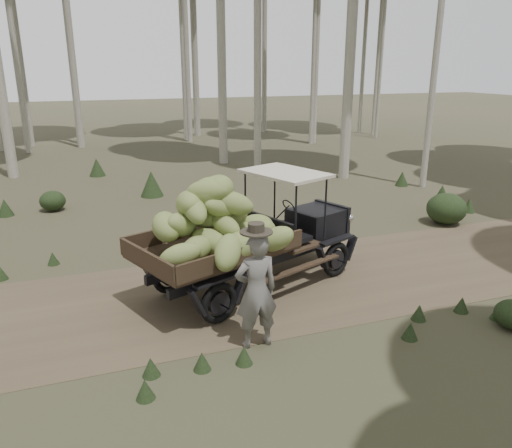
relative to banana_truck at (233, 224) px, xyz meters
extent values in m
plane|color=#473D2B|center=(-0.54, 0.04, -1.45)|extent=(120.00, 120.00, 0.00)
cube|color=brown|center=(-0.54, 0.04, -1.45)|extent=(70.00, 4.00, 0.01)
cube|color=black|center=(2.21, 0.91, -0.44)|extent=(1.29, 1.26, 0.56)
cube|color=black|center=(2.73, 1.11, -0.44)|extent=(0.46, 0.98, 0.63)
cube|color=black|center=(0.90, 0.40, -0.34)|extent=(0.59, 1.35, 0.56)
cube|color=#38281C|center=(-0.42, -0.11, -0.44)|extent=(3.29, 2.71, 0.08)
cube|color=#38281C|center=(-0.75, 0.74, -0.26)|extent=(2.66, 1.08, 0.32)
cube|color=#38281C|center=(-0.09, -0.95, -0.26)|extent=(2.66, 1.08, 0.32)
cube|color=#38281C|center=(-1.74, -0.62, -0.26)|extent=(0.71, 1.72, 0.32)
cube|color=beige|center=(1.30, 0.56, 0.79)|extent=(1.70, 2.02, 0.06)
cube|color=black|center=(0.43, 0.63, -0.83)|extent=(4.37, 1.77, 0.18)
cube|color=black|center=(0.70, -0.08, -0.83)|extent=(4.37, 1.77, 0.18)
torus|color=black|center=(1.73, 1.59, -1.07)|extent=(0.77, 0.41, 0.77)
torus|color=black|center=(2.32, 0.09, -1.07)|extent=(0.77, 0.41, 0.77)
torus|color=black|center=(-1.18, 0.46, -1.07)|extent=(0.77, 0.41, 0.77)
torus|color=black|center=(-0.60, -1.04, -1.07)|extent=(0.77, 0.41, 0.77)
sphere|color=beige|center=(2.64, 1.57, -0.39)|extent=(0.18, 0.18, 0.18)
sphere|color=beige|center=(2.97, 0.72, -0.39)|extent=(0.18, 0.18, 0.18)
ellipsoid|color=olive|center=(0.53, 0.13, -0.24)|extent=(1.00, 0.85, 0.66)
ellipsoid|color=olive|center=(-0.77, 0.08, 0.19)|extent=(0.82, 0.71, 0.51)
ellipsoid|color=olive|center=(-0.82, -0.02, 0.49)|extent=(0.60, 0.94, 0.64)
ellipsoid|color=olive|center=(-0.35, -0.16, 0.68)|extent=(0.85, 0.60, 0.64)
ellipsoid|color=olive|center=(-0.15, -0.76, -0.18)|extent=(1.00, 0.58, 0.81)
ellipsoid|color=olive|center=(-1.28, -0.05, 0.11)|extent=(0.55, 0.86, 0.65)
ellipsoid|color=olive|center=(-0.45, 0.13, 0.45)|extent=(0.97, 0.68, 0.67)
ellipsoid|color=olive|center=(-0.49, -0.14, 0.70)|extent=(0.85, 0.70, 0.63)
ellipsoid|color=olive|center=(-1.18, -0.70, -0.23)|extent=(0.88, 0.50, 0.59)
ellipsoid|color=olive|center=(-0.44, 0.28, 0.20)|extent=(0.81, 0.67, 0.41)
ellipsoid|color=olive|center=(-0.78, -0.24, 0.44)|extent=(0.45, 0.85, 0.65)
ellipsoid|color=olive|center=(-0.43, -0.10, 0.77)|extent=(0.93, 0.67, 0.61)
ellipsoid|color=olive|center=(0.54, 0.18, -0.15)|extent=(0.78, 0.61, 0.49)
ellipsoid|color=olive|center=(0.01, 0.11, 0.16)|extent=(0.88, 0.67, 0.66)
ellipsoid|color=olive|center=(-0.69, -0.06, 0.43)|extent=(0.90, 0.84, 0.66)
ellipsoid|color=olive|center=(-0.52, -0.17, 0.73)|extent=(0.91, 0.74, 0.49)
ellipsoid|color=olive|center=(-0.53, -0.36, -0.17)|extent=(0.96, 0.91, 0.68)
ellipsoid|color=olive|center=(-0.42, -0.04, 0.19)|extent=(0.89, 0.66, 0.48)
ellipsoid|color=olive|center=(-0.29, -0.21, 0.43)|extent=(0.93, 0.73, 0.61)
ellipsoid|color=olive|center=(-0.27, -0.14, 0.76)|extent=(0.76, 0.79, 0.50)
ellipsoid|color=olive|center=(-0.85, -0.52, -0.21)|extent=(0.85, 0.77, 0.57)
ellipsoid|color=olive|center=(-1.00, -0.09, 0.12)|extent=(0.95, 0.99, 0.74)
ellipsoid|color=olive|center=(-0.43, -0.05, 0.45)|extent=(0.91, 0.56, 0.59)
ellipsoid|color=olive|center=(-0.38, 0.07, 0.69)|extent=(0.82, 0.78, 0.52)
ellipsoid|color=olive|center=(0.11, 0.18, -0.14)|extent=(0.74, 0.90, 0.71)
ellipsoid|color=olive|center=(-0.25, -0.29, 0.11)|extent=(0.76, 0.83, 0.61)
ellipsoid|color=olive|center=(-0.08, -0.24, 0.49)|extent=(0.97, 0.58, 0.66)
ellipsoid|color=olive|center=(-0.45, -1.15, -0.10)|extent=(0.81, 0.98, 0.76)
ellipsoid|color=olive|center=(0.58, -0.75, -0.12)|extent=(0.92, 0.81, 0.71)
imported|color=#635F5B|center=(-0.23, -1.95, -0.49)|extent=(0.70, 0.46, 1.92)
cylinder|color=#312B22|center=(-0.23, -1.95, 0.49)|extent=(0.51, 0.51, 0.03)
cylinder|color=#312B22|center=(-0.23, -1.95, 0.55)|extent=(0.26, 0.26, 0.15)
cylinder|color=#B2AD9E|center=(15.17, 20.51, 6.24)|extent=(0.25, 0.25, 15.39)
cylinder|color=#B2AD9E|center=(14.98, 18.24, 6.27)|extent=(0.21, 0.21, 15.44)
cone|color=#233319|center=(7.54, 2.88, -1.12)|extent=(0.61, 0.61, 0.67)
cone|color=#233319|center=(-1.96, 12.43, -1.09)|extent=(0.66, 0.66, 0.73)
cone|color=#233319|center=(7.74, 3.36, -1.03)|extent=(0.77, 0.77, 0.85)
cone|color=#233319|center=(8.73, 6.73, -1.18)|extent=(0.49, 0.49, 0.55)
cone|color=#233319|center=(8.56, 3.04, -1.24)|extent=(0.39, 0.39, 0.43)
cone|color=#233319|center=(-0.35, 8.35, -1.01)|extent=(0.79, 0.79, 0.88)
ellipsoid|color=#233319|center=(-3.53, 7.56, -1.13)|extent=(0.78, 0.78, 0.62)
cone|color=#233319|center=(1.61, 6.67, -1.06)|extent=(0.70, 0.70, 0.78)
ellipsoid|color=#233319|center=(7.06, 2.31, -1.00)|extent=(1.10, 1.10, 0.88)
cone|color=#233319|center=(-4.87, 7.44, -1.19)|extent=(0.47, 0.47, 0.53)
cone|color=#233319|center=(2.53, 2.67, -1.30)|extent=(0.27, 0.27, 0.30)
cone|color=#233319|center=(4.12, -2.62, -1.30)|extent=(0.27, 0.27, 0.30)
cone|color=#233319|center=(3.71, -2.16, -1.30)|extent=(0.27, 0.27, 0.30)
cone|color=#233319|center=(-2.12, -2.73, -1.30)|extent=(0.27, 0.27, 0.30)
cone|color=#233319|center=(2.78, -2.15, -1.30)|extent=(0.27, 0.27, 0.30)
cone|color=#233319|center=(3.96, 2.89, -1.30)|extent=(0.27, 0.27, 0.30)
cone|color=#233319|center=(-1.23, -2.33, -1.30)|extent=(0.27, 0.27, 0.30)
cone|color=#233319|center=(-0.68, 2.16, -1.30)|extent=(0.27, 0.27, 0.30)
cone|color=#233319|center=(-3.43, 2.85, -1.30)|extent=(0.27, 0.27, 0.30)
cone|color=#233319|center=(-4.44, 2.32, -1.30)|extent=(0.27, 0.27, 0.30)
cone|color=#233319|center=(-0.59, -2.39, -1.30)|extent=(0.27, 0.27, 0.30)
cone|color=#233319|center=(2.23, -2.64, -1.30)|extent=(0.27, 0.27, 0.30)
cone|color=#233319|center=(-1.97, -2.22, -1.30)|extent=(0.27, 0.27, 0.30)
camera|label=1|loc=(-2.66, -8.66, 2.90)|focal=35.00mm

